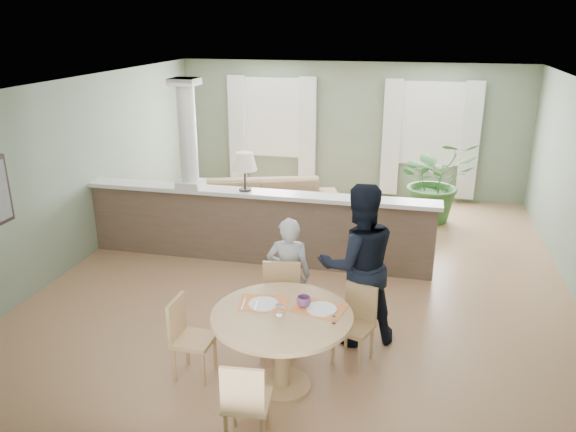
% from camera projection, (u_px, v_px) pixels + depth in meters
% --- Properties ---
extents(ground, '(8.00, 8.00, 0.00)m').
position_uv_depth(ground, '(312.00, 272.00, 8.16)').
color(ground, tan).
rests_on(ground, ground).
extents(room_shell, '(7.02, 8.02, 2.71)m').
position_uv_depth(room_shell, '(320.00, 141.00, 8.14)').
color(room_shell, gray).
rests_on(room_shell, ground).
extents(pony_wall, '(5.32, 0.38, 2.70)m').
position_uv_depth(pony_wall, '(250.00, 217.00, 8.32)').
color(pony_wall, brown).
rests_on(pony_wall, ground).
extents(sofa, '(2.96, 1.87, 0.81)m').
position_uv_depth(sofa, '(261.00, 206.00, 9.75)').
color(sofa, '#947550').
rests_on(sofa, ground).
extents(houseplant, '(1.69, 1.59, 1.51)m').
position_uv_depth(houseplant, '(435.00, 180.00, 10.02)').
color(houseplant, '#2F5F26').
rests_on(houseplant, ground).
extents(dining_table, '(1.36, 1.36, 0.93)m').
position_uv_depth(dining_table, '(283.00, 329.00, 5.41)').
color(dining_table, tan).
rests_on(dining_table, ground).
extents(chair_far_boy, '(0.49, 0.49, 0.97)m').
position_uv_depth(chair_far_boy, '(281.00, 303.00, 6.17)').
color(chair_far_boy, tan).
rests_on(chair_far_boy, ground).
extents(chair_far_man, '(0.48, 0.48, 0.84)m').
position_uv_depth(chair_far_man, '(356.00, 320.00, 5.95)').
color(chair_far_man, tan).
rests_on(chair_far_man, ground).
extents(chair_near, '(0.42, 0.42, 0.85)m').
position_uv_depth(chair_near, '(246.00, 400.00, 4.68)').
color(chair_near, tan).
rests_on(chair_near, ground).
extents(chair_side, '(0.40, 0.40, 0.86)m').
position_uv_depth(chair_side, '(187.00, 334.00, 5.66)').
color(chair_side, tan).
rests_on(chair_side, ground).
extents(child_person, '(0.55, 0.40, 1.40)m').
position_uv_depth(child_person, '(289.00, 275.00, 6.44)').
color(child_person, '#A7A7AC').
rests_on(child_person, ground).
extents(man_person, '(1.10, 0.99, 1.86)m').
position_uv_depth(man_person, '(358.00, 264.00, 6.17)').
color(man_person, black).
rests_on(man_person, ground).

